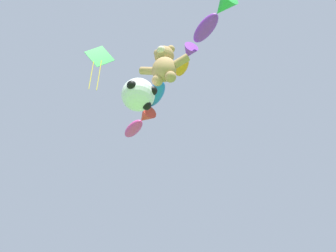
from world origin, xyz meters
TOP-DOWN VIEW (x-y plane):
  - teddy_bear_kite at (1.64, 3.87)m, footprint 1.66×0.73m
  - soccer_ball_kite at (0.93, 3.71)m, footprint 1.07×1.07m
  - fish_kite_violet at (3.39, 4.24)m, footprint 2.01×1.79m
  - fish_kite_tangerine at (1.89, 5.55)m, footprint 1.34×1.48m
  - fish_kite_cobalt at (0.35, 6.87)m, footprint 2.28×2.32m
  - fish_kite_magenta at (-1.29, 8.31)m, footprint 2.13×1.76m
  - diamond_kite at (-2.00, 5.26)m, footprint 1.10×0.88m

SIDE VIEW (x-z plane):
  - soccer_ball_kite at x=0.93m, z-range 8.21..9.20m
  - teddy_bear_kite at x=1.64m, z-range 9.13..10.82m
  - fish_kite_magenta at x=-1.29m, z-range 11.85..12.58m
  - fish_kite_tangerine at x=1.89m, z-range 11.95..12.52m
  - fish_kite_violet at x=3.39m, z-range 12.02..12.72m
  - fish_kite_cobalt at x=0.35m, z-range 12.34..13.19m
  - diamond_kite at x=-2.00m, z-range 12.21..15.18m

